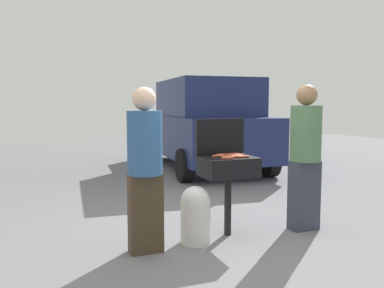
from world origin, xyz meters
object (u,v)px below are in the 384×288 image
at_px(bbq_grill, 228,169).
at_px(hot_dog_2, 222,155).
at_px(hot_dog_4, 218,156).
at_px(person_left, 145,164).
at_px(person_right, 305,152).
at_px(hot_dog_9, 239,155).
at_px(hot_dog_11, 239,157).
at_px(hot_dog_5, 236,156).
at_px(hot_dog_0, 226,156).
at_px(hot_dog_8, 227,157).
at_px(propane_tank, 195,214).
at_px(hot_dog_6, 228,158).
at_px(parked_minivan, 204,124).
at_px(hot_dog_3, 237,156).
at_px(hot_dog_10, 231,155).
at_px(hot_dog_1, 244,157).
at_px(hot_dog_7, 234,154).

bearing_deg(bbq_grill, hot_dog_2, 99.88).
relative_size(bbq_grill, hot_dog_4, 6.86).
xyz_separation_m(hot_dog_4, person_left, (-0.89, -0.22, -0.01)).
bearing_deg(person_right, bbq_grill, -19.20).
xyz_separation_m(hot_dog_4, hot_dog_9, (0.25, -0.02, 0.00)).
height_order(bbq_grill, hot_dog_11, hot_dog_11).
distance_m(bbq_grill, hot_dog_5, 0.18).
distance_m(hot_dog_0, hot_dog_8, 0.06).
bearing_deg(bbq_grill, propane_tank, -165.19).
bearing_deg(hot_dog_0, hot_dog_6, -107.75).
height_order(hot_dog_0, parked_minivan, parked_minivan).
relative_size(person_right, parked_minivan, 0.38).
distance_m(hot_dog_6, hot_dog_11, 0.18).
xyz_separation_m(propane_tank, person_right, (1.37, -0.03, 0.60)).
relative_size(hot_dog_4, parked_minivan, 0.03).
xyz_separation_m(hot_dog_9, propane_tank, (-0.59, -0.14, -0.58)).
distance_m(hot_dog_6, person_left, 0.91).
bearing_deg(hot_dog_3, hot_dog_4, 150.49).
xyz_separation_m(hot_dog_8, person_right, (0.98, -0.06, 0.02)).
relative_size(hot_dog_5, hot_dog_10, 1.00).
xyz_separation_m(hot_dog_0, hot_dog_1, (0.16, -0.10, 0.00)).
height_order(bbq_grill, person_right, person_right).
bearing_deg(hot_dog_9, hot_dog_2, 151.09).
distance_m(hot_dog_6, hot_dog_7, 0.36).
distance_m(hot_dog_0, hot_dog_10, 0.16).
relative_size(hot_dog_2, person_left, 0.08).
height_order(hot_dog_9, hot_dog_11, same).
xyz_separation_m(hot_dog_0, hot_dog_10, (0.12, 0.11, 0.00)).
bearing_deg(bbq_grill, person_right, -8.69).
distance_m(hot_dog_8, parked_minivan, 4.86).
bearing_deg(hot_dog_8, person_left, -174.72).
bearing_deg(parked_minivan, person_right, 85.66).
distance_m(propane_tank, parked_minivan, 5.09).
height_order(hot_dog_3, hot_dog_5, same).
relative_size(hot_dog_6, parked_minivan, 0.03).
xyz_separation_m(hot_dog_3, person_left, (-1.08, -0.12, -0.01)).
bearing_deg(hot_dog_9, hot_dog_5, -144.92).
bearing_deg(hot_dog_5, hot_dog_4, 162.58).
xyz_separation_m(hot_dog_2, hot_dog_8, (-0.03, -0.21, 0.00)).
height_order(hot_dog_11, person_left, person_left).
relative_size(hot_dog_2, hot_dog_8, 1.00).
height_order(bbq_grill, hot_dog_4, hot_dog_4).
xyz_separation_m(hot_dog_3, hot_dog_4, (-0.18, 0.10, 0.00)).
relative_size(bbq_grill, hot_dog_0, 6.86).
bearing_deg(hot_dog_11, hot_dog_9, 60.24).
height_order(hot_dog_3, hot_dog_11, same).
xyz_separation_m(hot_dog_6, hot_dog_9, (0.23, 0.19, 0.00)).
xyz_separation_m(hot_dog_7, person_left, (-1.13, -0.29, -0.01)).
distance_m(hot_dog_2, hot_dog_7, 0.15).
height_order(hot_dog_3, hot_dog_9, same).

